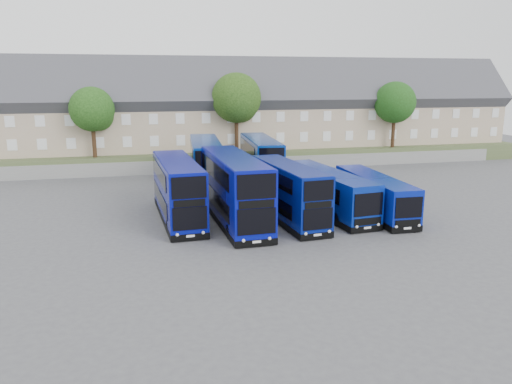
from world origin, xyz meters
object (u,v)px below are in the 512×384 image
object	(u,v)px
dd_front_left	(178,191)
tree_mid	(237,100)
tree_far	(409,99)
dd_front_mid	(234,190)
tree_west	(93,111)
coach_east_a	(327,192)
tree_east	(395,104)

from	to	relation	value
dd_front_left	tree_mid	distance (m)	23.36
tree_mid	tree_far	world-z (taller)	tree_mid
dd_front_mid	tree_west	size ratio (longest dim) A/B	1.62
dd_front_mid	tree_west	world-z (taller)	tree_west
dd_front_mid	tree_mid	world-z (taller)	tree_mid
tree_west	tree_mid	xyz separation A→B (m)	(16.00, 0.50, 1.02)
tree_west	dd_front_left	bearing A→B (deg)	-70.62
dd_front_left	tree_mid	bearing A→B (deg)	64.21
coach_east_a	tree_east	xyz separation A→B (m)	(17.15, 20.96, 5.77)
dd_front_left	tree_east	xyz separation A→B (m)	(28.86, 20.30, 5.18)
tree_east	tree_far	distance (m)	9.23
tree_west	tree_far	world-z (taller)	tree_far
dd_front_left	tree_east	distance (m)	35.66
tree_west	coach_east_a	bearing A→B (deg)	-48.04
dd_front_left	tree_west	bearing A→B (deg)	106.66
coach_east_a	tree_far	world-z (taller)	tree_far
dd_front_left	dd_front_mid	distance (m)	4.32
dd_front_mid	tree_mid	bearing A→B (deg)	75.92
dd_front_left	tree_west	size ratio (longest dim) A/B	1.49
coach_east_a	tree_west	xyz separation A→B (m)	(-18.85, 20.96, 5.43)
tree_mid	tree_east	size ratio (longest dim) A/B	1.12
dd_front_left	dd_front_mid	size ratio (longest dim) A/B	0.92
coach_east_a	tree_east	size ratio (longest dim) A/B	1.50
coach_east_a	tree_mid	world-z (taller)	tree_mid
dd_front_left	tree_far	xyz separation A→B (m)	(34.86, 27.30, 5.52)
tree_east	coach_east_a	bearing A→B (deg)	-129.30
tree_far	dd_front_left	bearing A→B (deg)	-141.93
coach_east_a	tree_far	distance (m)	36.81
tree_west	tree_mid	world-z (taller)	tree_mid
dd_front_mid	coach_east_a	distance (m)	7.82
tree_mid	tree_east	xyz separation A→B (m)	(20.00, -0.50, -0.68)
dd_front_mid	coach_east_a	size ratio (longest dim) A/B	1.01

